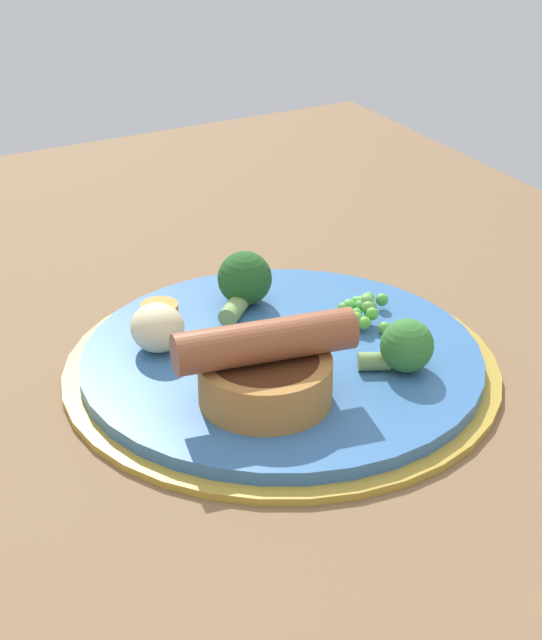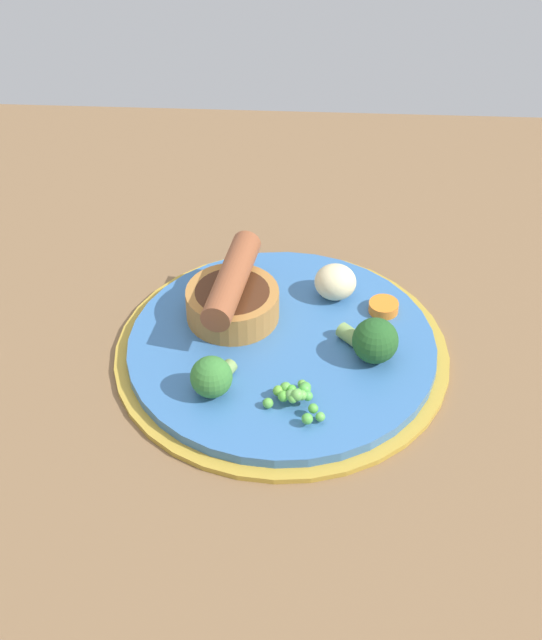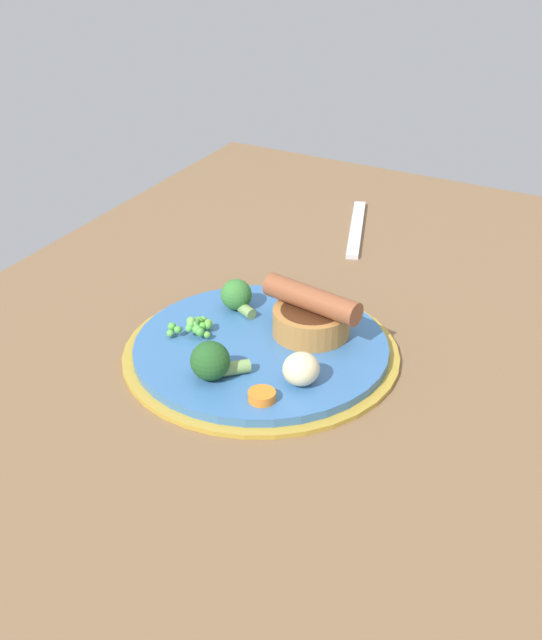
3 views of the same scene
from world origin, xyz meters
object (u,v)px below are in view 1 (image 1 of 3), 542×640
at_px(dinner_plate, 282,365).
at_px(broccoli_floret_far, 405,347).
at_px(pea_pile, 362,309).
at_px(broccoli_floret_near, 244,281).
at_px(sausage_pudding, 265,369).
at_px(carrot_slice_1, 160,310).
at_px(potato_chunk_0, 157,328).

relative_size(dinner_plate, broccoli_floret_far, 6.09).
bearing_deg(pea_pile, broccoli_floret_near, -135.83).
xyz_separation_m(dinner_plate, sausage_pudding, (0.04, -0.04, 0.03)).
relative_size(pea_pile, broccoli_floret_far, 1.06).
height_order(pea_pile, carrot_slice_1, pea_pile).
relative_size(broccoli_floret_far, carrot_slice_1, 1.79).
distance_m(dinner_plate, broccoli_floret_near, 0.08).
distance_m(broccoli_floret_near, broccoli_floret_far, 0.14).
height_order(dinner_plate, pea_pile, pea_pile).
distance_m(broccoli_floret_near, potato_chunk_0, 0.09).
xyz_separation_m(sausage_pudding, pea_pile, (-0.06, 0.11, -0.01)).
bearing_deg(carrot_slice_1, potato_chunk_0, -23.96).
distance_m(dinner_plate, sausage_pudding, 0.06).
relative_size(broccoli_floret_far, potato_chunk_0, 1.26).
relative_size(dinner_plate, broccoli_floret_near, 5.53).
distance_m(broccoli_floret_far, potato_chunk_0, 0.16).
bearing_deg(broccoli_floret_near, sausage_pudding, -156.21).
xyz_separation_m(potato_chunk_0, carrot_slice_1, (-0.04, 0.02, -0.01)).
bearing_deg(dinner_plate, broccoli_floret_near, 171.62).
height_order(broccoli_floret_near, carrot_slice_1, broccoli_floret_near).
height_order(dinner_plate, carrot_slice_1, carrot_slice_1).
height_order(potato_chunk_0, carrot_slice_1, potato_chunk_0).
height_order(sausage_pudding, broccoli_floret_far, sausage_pudding).
bearing_deg(carrot_slice_1, pea_pile, 58.80).
xyz_separation_m(broccoli_floret_near, potato_chunk_0, (0.03, -0.08, -0.00)).
distance_m(pea_pile, potato_chunk_0, 0.14).
distance_m(dinner_plate, potato_chunk_0, 0.09).
bearing_deg(broccoli_floret_near, pea_pile, -90.86).
bearing_deg(potato_chunk_0, pea_pile, 77.92).
distance_m(sausage_pudding, broccoli_floret_near, 0.13).
xyz_separation_m(sausage_pudding, broccoli_floret_far, (0.01, 0.10, -0.01)).
distance_m(sausage_pudding, pea_pile, 0.12).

